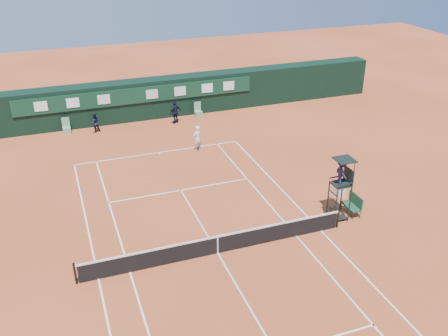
# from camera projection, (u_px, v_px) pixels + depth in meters

# --- Properties ---
(ground) EXTENTS (90.00, 90.00, 0.00)m
(ground) POSITION_uv_depth(u_px,v_px,m) (218.00, 253.00, 23.31)
(ground) COLOR #B9512B
(ground) RESTS_ON ground
(court_lines) EXTENTS (11.05, 23.85, 0.01)m
(court_lines) POSITION_uv_depth(u_px,v_px,m) (218.00, 253.00, 23.31)
(court_lines) COLOR silver
(court_lines) RESTS_ON ground
(tennis_net) EXTENTS (12.90, 0.10, 1.10)m
(tennis_net) POSITION_uv_depth(u_px,v_px,m) (218.00, 244.00, 23.08)
(tennis_net) COLOR black
(tennis_net) RESTS_ON ground
(back_wall) EXTENTS (40.00, 1.65, 3.00)m
(back_wall) POSITION_uv_depth(u_px,v_px,m) (137.00, 100.00, 38.37)
(back_wall) COLOR black
(back_wall) RESTS_ON ground
(linesman_chair_left) EXTENTS (0.55, 0.50, 1.15)m
(linesman_chair_left) POSITION_uv_depth(u_px,v_px,m) (67.00, 129.00, 36.18)
(linesman_chair_left) COLOR #649974
(linesman_chair_left) RESTS_ON ground
(linesman_chair_right) EXTENTS (0.55, 0.50, 1.15)m
(linesman_chair_right) POSITION_uv_depth(u_px,v_px,m) (198.00, 113.00, 39.22)
(linesman_chair_right) COLOR #61946D
(linesman_chair_right) RESTS_ON ground
(umpire_chair) EXTENTS (0.96, 0.95, 3.42)m
(umpire_chair) POSITION_uv_depth(u_px,v_px,m) (342.00, 177.00, 24.89)
(umpire_chair) COLOR black
(umpire_chair) RESTS_ON ground
(player_bench) EXTENTS (0.56, 1.20, 1.10)m
(player_bench) POSITION_uv_depth(u_px,v_px,m) (353.00, 203.00, 26.20)
(player_bench) COLOR #193F2A
(player_bench) RESTS_ON ground
(tennis_bag) EXTENTS (0.44, 0.86, 0.31)m
(tennis_bag) POSITION_uv_depth(u_px,v_px,m) (335.00, 213.00, 26.16)
(tennis_bag) COLOR black
(tennis_bag) RESTS_ON ground
(cooler) EXTENTS (0.57, 0.57, 0.65)m
(cooler) POSITION_uv_depth(u_px,v_px,m) (339.00, 190.00, 28.06)
(cooler) COLOR silver
(cooler) RESTS_ON ground
(tennis_ball) EXTENTS (0.07, 0.07, 0.07)m
(tennis_ball) POSITION_uv_depth(u_px,v_px,m) (151.00, 182.00, 29.54)
(tennis_ball) COLOR #C9E134
(tennis_ball) RESTS_ON ground
(player) EXTENTS (0.78, 0.68, 1.80)m
(player) POSITION_uv_depth(u_px,v_px,m) (197.00, 138.00, 33.18)
(player) COLOR white
(player) RESTS_ON ground
(ball_kid_left) EXTENTS (0.83, 0.71, 1.46)m
(ball_kid_left) POSITION_uv_depth(u_px,v_px,m) (95.00, 123.00, 36.19)
(ball_kid_left) COLOR black
(ball_kid_left) RESTS_ON ground
(ball_kid_right) EXTENTS (1.11, 0.87, 1.76)m
(ball_kid_right) POSITION_uv_depth(u_px,v_px,m) (175.00, 112.00, 37.70)
(ball_kid_right) COLOR black
(ball_kid_right) RESTS_ON ground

